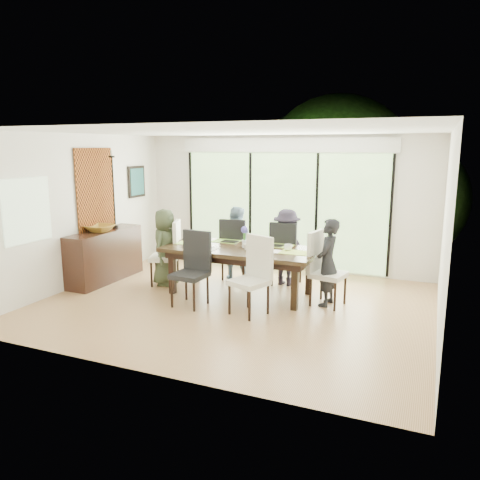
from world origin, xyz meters
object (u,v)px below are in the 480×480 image
at_px(table_top, 241,250).
at_px(chair_far_left, 236,248).
at_px(vase, 244,244).
at_px(bowl, 100,228).
at_px(person_left_end, 165,247).
at_px(person_right_end, 328,263).
at_px(person_far_left, 236,243).
at_px(chair_far_right, 287,253).
at_px(laptop, 193,244).
at_px(chair_near_left, 189,269).
at_px(chair_left_end, 164,252).
at_px(chair_near_right, 249,276).
at_px(person_far_right, 287,247).
at_px(cup_a, 207,240).
at_px(cup_b, 247,247).
at_px(cup_c, 288,247).
at_px(sideboard, 105,256).
at_px(chair_right_end, 329,269).

xyz_separation_m(table_top, chair_far_left, (-0.45, 0.85, -0.18)).
height_order(vase, bowl, bowl).
bearing_deg(person_left_end, person_right_end, -95.51).
height_order(table_top, person_far_left, person_far_left).
relative_size(chair_far_left, chair_far_right, 1.00).
xyz_separation_m(person_right_end, laptop, (-2.33, -0.10, 0.13)).
xyz_separation_m(chair_near_left, person_left_end, (-0.98, 0.87, 0.10)).
distance_m(chair_left_end, vase, 1.58).
distance_m(chair_near_right, person_far_right, 1.70).
height_order(cup_a, cup_b, cup_a).
bearing_deg(cup_c, table_top, -172.87).
distance_m(chair_near_left, sideboard, 2.24).
height_order(chair_right_end, person_left_end, person_left_end).
xyz_separation_m(table_top, chair_left_end, (-1.50, 0.00, -0.18)).
bearing_deg(chair_near_left, chair_far_right, 62.55).
xyz_separation_m(table_top, chair_far_right, (0.55, 0.85, -0.18)).
distance_m(table_top, sideboard, 2.67).
distance_m(laptop, sideboard, 1.83).
bearing_deg(cup_c, person_right_end, -8.37).
xyz_separation_m(chair_far_right, chair_near_right, (-0.05, -1.72, 0.00)).
height_order(chair_far_left, cup_a, chair_far_left).
bearing_deg(table_top, chair_near_right, -60.11).
xyz_separation_m(vase, sideboard, (-2.70, -0.28, -0.39)).
distance_m(chair_far_left, bowl, 2.53).
distance_m(vase, cup_b, 0.18).
bearing_deg(person_far_left, chair_far_right, 175.70).
bearing_deg(sideboard, cup_c, 5.54).
relative_size(chair_far_left, chair_near_right, 1.00).
xyz_separation_m(chair_right_end, chair_far_left, (-1.95, 0.85, 0.00)).
xyz_separation_m(cup_b, cup_c, (0.65, 0.20, 0.00)).
distance_m(chair_left_end, laptop, 0.70).
bearing_deg(person_left_end, sideboard, 95.86).
height_order(chair_near_right, sideboard, chair_near_right).
relative_size(vase, sideboard, 0.08).
height_order(cup_a, sideboard, sideboard).
relative_size(table_top, person_far_left, 1.86).
bearing_deg(cup_b, person_left_end, 176.49).
height_order(table_top, person_right_end, person_right_end).
bearing_deg(chair_right_end, person_far_left, 77.96).
bearing_deg(chair_near_right, laptop, 171.21).
bearing_deg(chair_left_end, chair_near_right, 45.42).
bearing_deg(table_top, person_far_left, 118.47).
relative_size(person_far_left, cup_b, 12.90).
relative_size(chair_right_end, sideboard, 0.70).
xyz_separation_m(chair_left_end, person_far_right, (2.05, 0.83, 0.10)).
distance_m(chair_left_end, cup_b, 1.67).
xyz_separation_m(vase, cup_b, (0.10, -0.15, -0.02)).
height_order(vase, sideboard, sideboard).
relative_size(person_far_right, sideboard, 0.82).
relative_size(chair_near_left, sideboard, 0.70).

